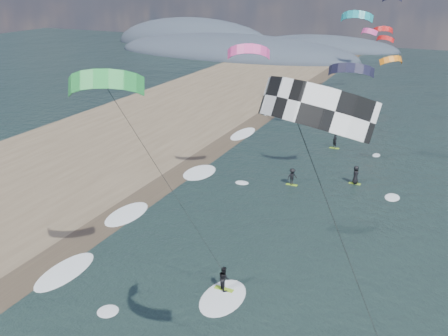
% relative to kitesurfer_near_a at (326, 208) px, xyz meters
% --- Properties ---
extents(wet_sand_strip, '(3.00, 240.00, 0.00)m').
position_rel_kitesurfer_near_a_xyz_m(wet_sand_strip, '(-21.02, 12.03, -12.32)').
color(wet_sand_strip, '#382D23').
rests_on(wet_sand_strip, ground).
extents(coastal_hills, '(80.00, 41.00, 15.00)m').
position_rel_kitesurfer_near_a_xyz_m(coastal_hills, '(-53.86, 109.89, -12.32)').
color(coastal_hills, '#3D4756').
rests_on(coastal_hills, ground).
extents(kitesurfer_near_a, '(7.61, 8.80, 16.77)m').
position_rel_kitesurfer_near_a_xyz_m(kitesurfer_near_a, '(0.00, 0.00, 0.00)').
color(kitesurfer_near_a, '#85BA20').
rests_on(kitesurfer_near_a, ground).
extents(kitesurfer_near_b, '(7.07, 8.88, 15.34)m').
position_rel_kitesurfer_near_a_xyz_m(kitesurfer_near_b, '(-10.82, 6.49, -2.35)').
color(kitesurfer_near_b, '#85BA20').
rests_on(kitesurfer_near_b, ground).
extents(far_kitesurfers, '(6.56, 13.40, 1.84)m').
position_rel_kitesurfer_near_a_xyz_m(far_kitesurfers, '(-7.61, 32.35, -11.44)').
color(far_kitesurfers, '#85BA20').
rests_on(far_kitesurfers, ground).
extents(bg_kite_field, '(11.20, 68.88, 10.85)m').
position_rel_kitesurfer_near_a_xyz_m(bg_kite_field, '(-9.24, 56.75, -0.04)').
color(bg_kite_field, black).
rests_on(bg_kite_field, ground).
extents(shoreline_surf, '(2.40, 79.40, 0.11)m').
position_rel_kitesurfer_near_a_xyz_m(shoreline_surf, '(-19.82, 16.78, -12.32)').
color(shoreline_surf, white).
rests_on(shoreline_surf, ground).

